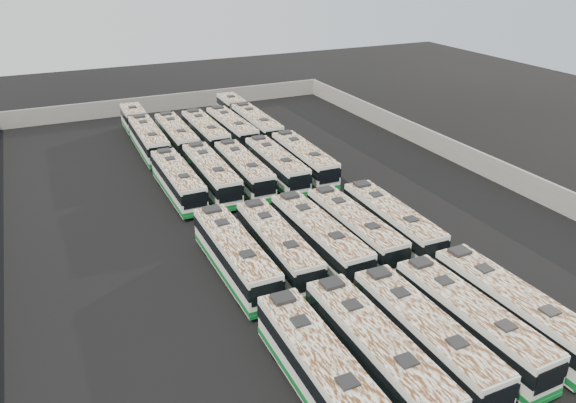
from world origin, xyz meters
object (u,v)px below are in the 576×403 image
at_px(bus_front_right, 470,322).
at_px(bus_back_left, 177,136).
at_px(bus_front_left, 376,352).
at_px(bus_midback_far_left, 178,181).
at_px(bus_midfront_left, 277,246).
at_px(bus_midfront_far_right, 391,222).
at_px(bus_midback_far_right, 304,159).
at_px(bus_midfront_center, 319,238).
at_px(bus_front_far_right, 511,308).
at_px(bus_back_far_left, 143,132).
at_px(bus_back_right, 232,129).
at_px(bus_midback_right, 276,165).
at_px(bus_midfront_right, 354,229).
at_px(bus_back_center, 205,133).
at_px(bus_front_center, 424,336).
at_px(bus_front_far_left, 321,371).
at_px(bus_midback_left, 211,174).
at_px(bus_midback_center, 244,170).
at_px(bus_midfront_far_left, 235,255).
at_px(bus_back_far_right, 248,119).

distance_m(bus_front_right, bus_back_left, 39.96).
height_order(bus_front_left, bus_midback_far_left, bus_front_left).
height_order(bus_midfront_left, bus_midfront_far_right, bus_midfront_far_right).
bearing_deg(bus_midback_far_right, bus_midfront_center, -111.10).
xyz_separation_m(bus_front_far_right, bus_back_far_left, (-12.39, 42.48, 0.01)).
distance_m(bus_midfront_center, bus_back_right, 27.40).
relative_size(bus_midback_far_left, bus_midback_right, 0.99).
bearing_deg(bus_midfront_right, bus_midfront_center, -175.46).
height_order(bus_back_center, bus_back_right, bus_back_right).
bearing_deg(bus_front_center, bus_front_far_right, -0.19).
distance_m(bus_front_far_left, bus_midfront_far_right, 17.54).
height_order(bus_midfront_left, bus_back_left, bus_back_left).
xyz_separation_m(bus_front_far_left, bus_midfront_far_right, (12.53, 12.27, -0.04)).
relative_size(bus_front_far_left, bus_midback_left, 0.99).
bearing_deg(bus_front_far_right, bus_midfront_right, 102.72).
bearing_deg(bus_midfront_right, bus_front_left, -116.70).
bearing_deg(bus_midfront_left, bus_midback_center, 79.58).
bearing_deg(bus_front_far_left, bus_back_right, 76.90).
relative_size(bus_front_far_right, bus_midfront_far_left, 0.99).
relative_size(bus_midfront_far_left, bus_midback_center, 1.03).
bearing_deg(bus_back_left, bus_front_left, -89.17).
bearing_deg(bus_front_center, bus_midfront_far_right, 62.98).
bearing_deg(bus_front_left, bus_midback_right, 76.69).
height_order(bus_front_far_right, bus_midback_far_right, bus_midback_far_right).
height_order(bus_front_left, bus_back_left, bus_front_left).
distance_m(bus_front_center, bus_back_left, 39.57).
height_order(bus_midfront_far_left, bus_back_center, bus_midfront_far_left).
height_order(bus_back_far_left, bus_back_far_right, bus_back_far_left).
distance_m(bus_front_far_left, bus_front_left, 3.18).
distance_m(bus_midfront_far_right, bus_back_far_right, 30.32).
bearing_deg(bus_front_far_left, bus_back_far_left, 90.22).
bearing_deg(bus_front_far_left, bus_midfront_right, 53.49).
height_order(bus_front_right, bus_back_right, bus_back_right).
bearing_deg(bus_front_right, bus_back_right, 88.58).
bearing_deg(bus_midback_far_right, bus_front_center, -101.37).
bearing_deg(bus_midback_right, bus_front_left, -102.27).
height_order(bus_front_left, bus_back_far_left, bus_front_left).
relative_size(bus_midback_far_left, bus_back_left, 0.98).
height_order(bus_front_far_left, bus_back_left, bus_front_far_left).
relative_size(bus_front_far_left, bus_front_right, 1.02).
xyz_separation_m(bus_midfront_center, bus_midfront_right, (3.10, 0.26, -0.06)).
bearing_deg(bus_midback_center, bus_midfront_center, -88.61).
distance_m(bus_back_left, bus_back_right, 6.36).
bearing_deg(bus_midfront_left, bus_back_right, 78.20).
bearing_deg(bus_front_right, bus_back_center, 93.13).
relative_size(bus_front_left, bus_midback_far_left, 1.05).
distance_m(bus_front_far_left, bus_midback_center, 27.79).
distance_m(bus_midfront_far_left, bus_midback_center, 15.85).
relative_size(bus_midfront_left, bus_midfront_far_right, 1.00).
bearing_deg(bus_back_far_right, bus_back_center, -151.98).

